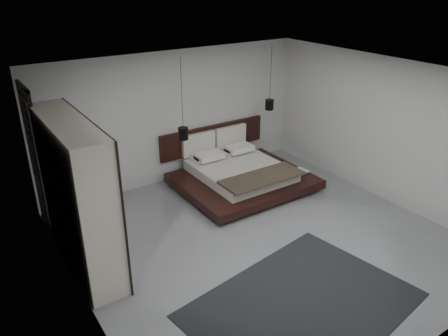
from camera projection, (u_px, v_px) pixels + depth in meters
floor at (261, 239)px, 7.56m from camera, size 6.00×6.00×0.00m
ceiling at (267, 78)px, 6.40m from camera, size 6.00×6.00×0.00m
wall_back at (176, 117)px, 9.25m from camera, size 6.00×0.00×6.00m
wall_front at (437, 259)px, 4.71m from camera, size 6.00×0.00×6.00m
wall_left at (76, 219)px, 5.46m from camera, size 0.00×6.00×6.00m
wall_right at (384, 130)px, 8.50m from camera, size 0.00×6.00×6.00m
lattice_screen at (37, 161)px, 7.39m from camera, size 0.05×0.90×2.60m
bed at (239, 173)px, 9.35m from camera, size 2.67×2.35×1.06m
book_lower at (298, 172)px, 9.43m from camera, size 0.26×0.34×0.03m
book_upper at (298, 172)px, 9.38m from camera, size 0.22×0.28×0.02m
pendant_left at (183, 133)px, 8.69m from camera, size 0.20×0.20×1.65m
pendant_right at (269, 104)px, 9.70m from camera, size 0.19×0.19×1.40m
wardrobe at (77, 195)px, 6.52m from camera, size 0.57×2.40×2.35m
rug at (303, 305)px, 6.05m from camera, size 3.34×2.61×0.01m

